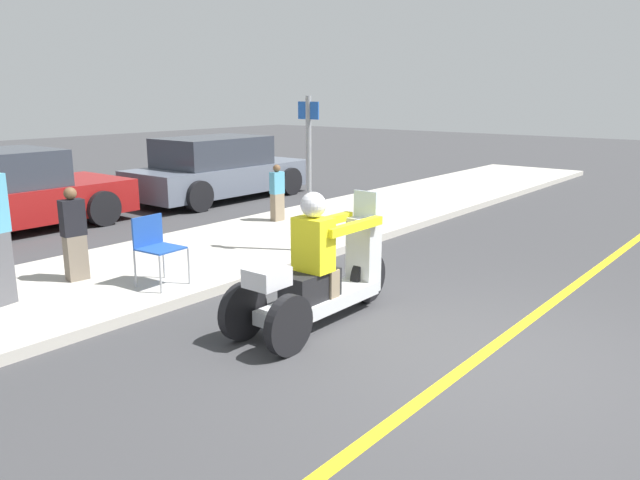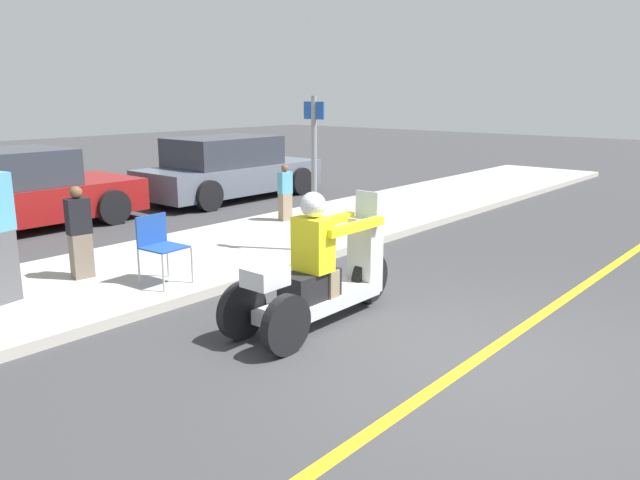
{
  "view_description": "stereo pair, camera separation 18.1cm",
  "coord_description": "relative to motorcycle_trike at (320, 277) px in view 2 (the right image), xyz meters",
  "views": [
    {
      "loc": [
        -5.02,
        -2.18,
        2.37
      ],
      "look_at": [
        -0.19,
        1.69,
        0.89
      ],
      "focal_mm": 35.0,
      "sensor_mm": 36.0,
      "label": 1
    },
    {
      "loc": [
        -4.9,
        -2.32,
        2.37
      ],
      "look_at": [
        -0.19,
        1.69,
        0.89
      ],
      "focal_mm": 35.0,
      "sensor_mm": 36.0,
      "label": 2
    }
  ],
  "objects": [
    {
      "name": "ground_plane",
      "position": [
        0.19,
        -1.69,
        -0.5
      ],
      "size": [
        60.0,
        60.0,
        0.0
      ],
      "primitive_type": "plane",
      "color": "#38383A"
    },
    {
      "name": "lane_stripe",
      "position": [
        0.0,
        -1.69,
        -0.5
      ],
      "size": [
        24.0,
        0.12,
        0.01
      ],
      "color": "gold",
      "rests_on": "ground"
    },
    {
      "name": "sidewalk_strip",
      "position": [
        0.19,
        2.91,
        -0.44
      ],
      "size": [
        28.0,
        2.8,
        0.12
      ],
      "color": "#B2ADA3",
      "rests_on": "ground"
    },
    {
      "name": "motorcycle_trike",
      "position": [
        0.0,
        0.0,
        0.0
      ],
      "size": [
        2.29,
        0.7,
        1.4
      ],
      "color": "black",
      "rests_on": "ground"
    },
    {
      "name": "spectator_end_of_line",
      "position": [
        3.25,
        3.59,
        0.1
      ],
      "size": [
        0.25,
        0.17,
        1.01
      ],
      "color": "gray",
      "rests_on": "sidewalk_strip"
    },
    {
      "name": "spectator_far_back",
      "position": [
        -0.96,
        3.05,
        0.17
      ],
      "size": [
        0.29,
        0.2,
        1.15
      ],
      "color": "#726656",
      "rests_on": "sidewalk_strip"
    },
    {
      "name": "folding_chair_set_back",
      "position": [
        -0.46,
        2.14,
        0.12
      ],
      "size": [
        0.5,
        0.5,
        0.82
      ],
      "color": "#A5A8AD",
      "rests_on": "sidewalk_strip"
    },
    {
      "name": "parked_car_lot_far",
      "position": [
        4.66,
        6.68,
        0.16
      ],
      "size": [
        4.29,
        1.93,
        1.4
      ],
      "color": "slate",
      "rests_on": "ground"
    },
    {
      "name": "parked_car_lot_right",
      "position": [
        -0.17,
        7.07,
        0.17
      ],
      "size": [
        4.48,
        2.08,
        1.4
      ],
      "color": "maroon",
      "rests_on": "ground"
    },
    {
      "name": "street_sign",
      "position": [
        1.93,
        1.76,
        0.81
      ],
      "size": [
        0.08,
        0.36,
        2.2
      ],
      "color": "gray",
      "rests_on": "sidewalk_strip"
    }
  ]
}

